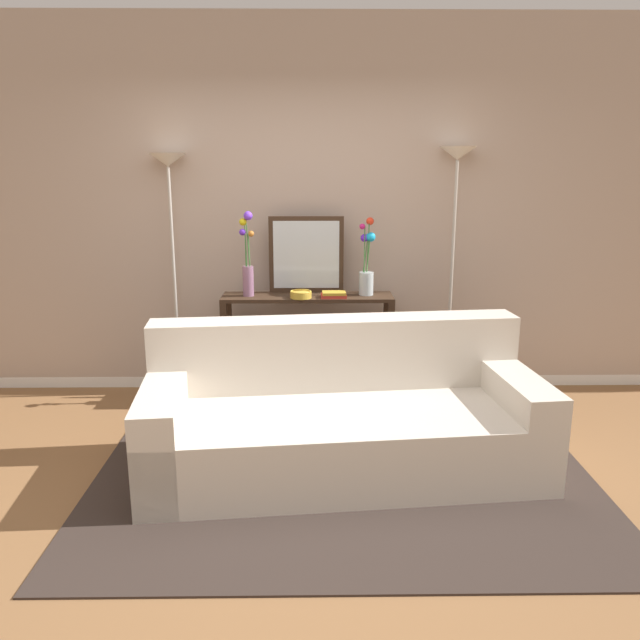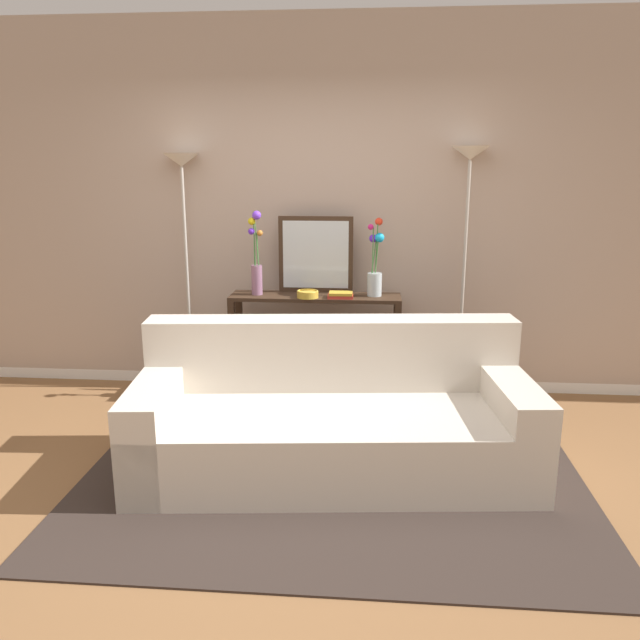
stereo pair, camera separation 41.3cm
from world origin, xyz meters
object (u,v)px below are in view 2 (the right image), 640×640
fruit_bowl (308,294)px  book_row_under_console (274,390)px  console_table (315,329)px  floor_lamp_right (468,204)px  vase_tall_flowers (256,263)px  couch (333,420)px  wall_mirror (316,255)px  book_stack (341,295)px  floor_lamp_left (184,207)px  vase_short_flowers (375,269)px

fruit_bowl → book_row_under_console: 0.87m
console_table → floor_lamp_right: 1.51m
vase_tall_flowers → couch: bearing=-59.7°
wall_mirror → vase_tall_flowers: 0.47m
book_row_under_console → book_stack: bearing=-8.8°
book_stack → couch: bearing=-89.2°
floor_lamp_left → wall_mirror: 1.11m
couch → floor_lamp_left: 2.18m
console_table → book_row_under_console: 0.62m
book_row_under_console → vase_tall_flowers: bearing=-172.3°
console_table → fruit_bowl: 0.32m
vase_tall_flowers → book_stack: size_ratio=3.33×
vase_tall_flowers → book_stack: bearing=-5.9°
couch → console_table: bearing=100.5°
vase_short_flowers → book_row_under_console: vase_short_flowers is taller
vase_tall_flowers → vase_short_flowers: bearing=2.5°
console_table → book_row_under_console: bearing=-180.0°
couch → wall_mirror: wall_mirror is taller
floor_lamp_left → book_stack: (1.26, -0.23, -0.64)m
book_stack → fruit_bowl: bearing=-178.0°
fruit_bowl → book_stack: fruit_bowl is taller
wall_mirror → book_stack: 0.41m
vase_tall_flowers → book_row_under_console: vase_tall_flowers is taller
floor_lamp_right → wall_mirror: 1.22m
vase_short_flowers → book_stack: (-0.26, -0.11, -0.18)m
console_table → floor_lamp_left: 1.42m
floor_lamp_left → fruit_bowl: (1.01, -0.24, -0.63)m
book_stack → book_row_under_console: size_ratio=0.49×
floor_lamp_right → vase_short_flowers: 0.85m
couch → console_table: (-0.21, 1.16, 0.27)m
couch → vase_short_flowers: vase_short_flowers is taller
floor_lamp_left → floor_lamp_right: size_ratio=0.98×
floor_lamp_left → console_table: bearing=-7.9°
book_stack → book_row_under_console: book_stack is taller
book_stack → vase_tall_flowers: bearing=174.1°
fruit_bowl → wall_mirror: bearing=79.4°
fruit_bowl → book_row_under_console: size_ratio=0.41×
vase_tall_flowers → console_table: bearing=2.0°
console_table → floor_lamp_left: bearing=172.1°
couch → vase_tall_flowers: bearing=120.3°
couch → wall_mirror: 1.56m
fruit_bowl → book_row_under_console: fruit_bowl is taller
console_table → book_stack: (0.20, -0.08, 0.29)m
couch → fruit_bowl: bearing=103.9°
floor_lamp_left → book_stack: size_ratio=9.86×
vase_short_flowers → console_table: bearing=-177.0°
floor_lamp_left → fruit_bowl: bearing=-13.4°
vase_short_flowers → book_row_under_console: 1.28m
couch → wall_mirror: size_ratio=4.11×
floor_lamp_right → fruit_bowl: size_ratio=12.03×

